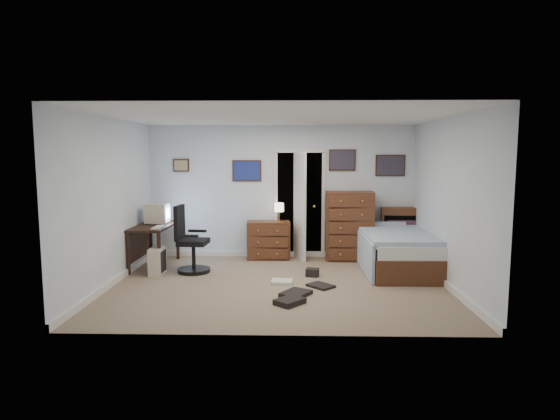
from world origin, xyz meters
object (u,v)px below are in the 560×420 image
object	(u,v)px
low_dresser	(268,240)
tall_dresser	(349,226)
computer_desk	(149,234)
bed	(396,249)
office_chair	(190,247)

from	to	relation	value
low_dresser	tall_dresser	world-z (taller)	tall_dresser
computer_desk	tall_dresser	xyz separation A→B (m)	(3.56, 0.62, 0.07)
computer_desk	bed	world-z (taller)	computer_desk
computer_desk	bed	distance (m)	4.28
low_dresser	tall_dresser	bearing A→B (deg)	-4.48
office_chair	bed	world-z (taller)	office_chair
computer_desk	bed	size ratio (longest dim) A/B	0.58
computer_desk	low_dresser	world-z (taller)	computer_desk
computer_desk	office_chair	world-z (taller)	office_chair
office_chair	low_dresser	xyz separation A→B (m)	(1.26, 1.05, -0.08)
office_chair	bed	size ratio (longest dim) A/B	0.51
low_dresser	bed	distance (m)	2.34
office_chair	bed	distance (m)	3.49
tall_dresser	low_dresser	bearing A→B (deg)	-177.74
computer_desk	low_dresser	size ratio (longest dim) A/B	1.60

